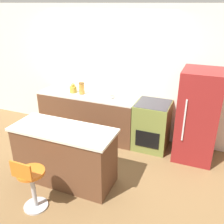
# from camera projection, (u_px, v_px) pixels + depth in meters

# --- Properties ---
(ground_plane) EXTENTS (14.00, 14.00, 0.00)m
(ground_plane) POSITION_uv_depth(u_px,v_px,m) (96.00, 144.00, 5.01)
(ground_plane) COLOR brown
(wall_back) EXTENTS (8.00, 0.06, 2.60)m
(wall_back) POSITION_uv_depth(u_px,v_px,m) (109.00, 72.00, 5.08)
(wall_back) COLOR silver
(wall_back) RESTS_ON ground_plane
(back_counter) EXTENTS (2.05, 0.64, 0.91)m
(back_counter) POSITION_uv_depth(u_px,v_px,m) (89.00, 114.00, 5.23)
(back_counter) COLOR brown
(back_counter) RESTS_ON ground_plane
(kitchen_island) EXTENTS (1.58, 0.65, 0.91)m
(kitchen_island) POSITION_uv_depth(u_px,v_px,m) (65.00, 155.00, 3.84)
(kitchen_island) COLOR brown
(kitchen_island) RESTS_ON ground_plane
(oven_range) EXTENTS (0.63, 0.65, 0.91)m
(oven_range) POSITION_uv_depth(u_px,v_px,m) (152.00, 125.00, 4.76)
(oven_range) COLOR olive
(oven_range) RESTS_ON ground_plane
(refrigerator) EXTENTS (0.67, 0.74, 1.62)m
(refrigerator) POSITION_uv_depth(u_px,v_px,m) (198.00, 116.00, 4.31)
(refrigerator) COLOR maroon
(refrigerator) RESTS_ON ground_plane
(stool_chair) EXTENTS (0.37, 0.37, 0.83)m
(stool_chair) POSITION_uv_depth(u_px,v_px,m) (31.00, 183.00, 3.28)
(stool_chair) COLOR #B7B7BC
(stool_chair) RESTS_ON ground_plane
(kettle) EXTENTS (0.15, 0.15, 0.20)m
(kettle) POSITION_uv_depth(u_px,v_px,m) (73.00, 89.00, 5.09)
(kettle) COLOR #B29333
(kettle) RESTS_ON back_counter
(mixing_bowl) EXTENTS (0.25, 0.25, 0.10)m
(mixing_bowl) POSITION_uv_depth(u_px,v_px,m) (107.00, 95.00, 4.84)
(mixing_bowl) COLOR white
(mixing_bowl) RESTS_ON back_counter
(canister_jar) EXTENTS (0.12, 0.12, 0.23)m
(canister_jar) POSITION_uv_depth(u_px,v_px,m) (82.00, 88.00, 5.00)
(canister_jar) COLOR #B77F33
(canister_jar) RESTS_ON back_counter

